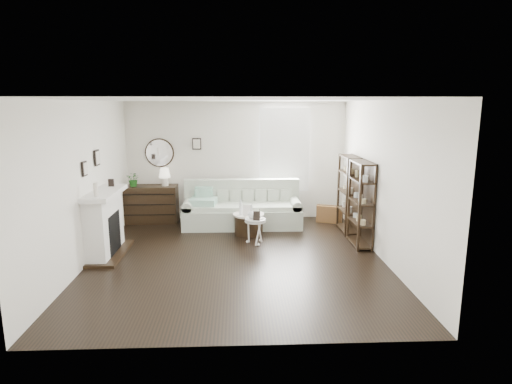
{
  "coord_description": "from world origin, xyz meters",
  "views": [
    {
      "loc": [
        0.03,
        -7.06,
        2.62
      ],
      "look_at": [
        0.37,
        0.8,
        1.01
      ],
      "focal_mm": 30.0,
      "sensor_mm": 36.0,
      "label": 1
    }
  ],
  "objects_px": {
    "drum_table": "(249,224)",
    "pedestal_table": "(255,221)",
    "dresser": "(150,204)",
    "sofa": "(242,211)"
  },
  "relations": [
    {
      "from": "dresser",
      "to": "sofa",
      "type": "bearing_deg",
      "value": -10.6
    },
    {
      "from": "sofa",
      "to": "pedestal_table",
      "type": "bearing_deg",
      "value": -79.31
    },
    {
      "from": "dresser",
      "to": "drum_table",
      "type": "xyz_separation_m",
      "value": [
        2.22,
        -1.07,
        -0.19
      ]
    },
    {
      "from": "pedestal_table",
      "to": "sofa",
      "type": "bearing_deg",
      "value": 100.69
    },
    {
      "from": "dresser",
      "to": "pedestal_table",
      "type": "height_order",
      "value": "dresser"
    },
    {
      "from": "sofa",
      "to": "drum_table",
      "type": "distance_m",
      "value": 0.7
    },
    {
      "from": "sofa",
      "to": "drum_table",
      "type": "relative_size",
      "value": 4.03
    },
    {
      "from": "sofa",
      "to": "pedestal_table",
      "type": "distance_m",
      "value": 1.3
    },
    {
      "from": "drum_table",
      "to": "pedestal_table",
      "type": "bearing_deg",
      "value": -79.27
    },
    {
      "from": "dresser",
      "to": "pedestal_table",
      "type": "relative_size",
      "value": 2.55
    }
  ]
}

